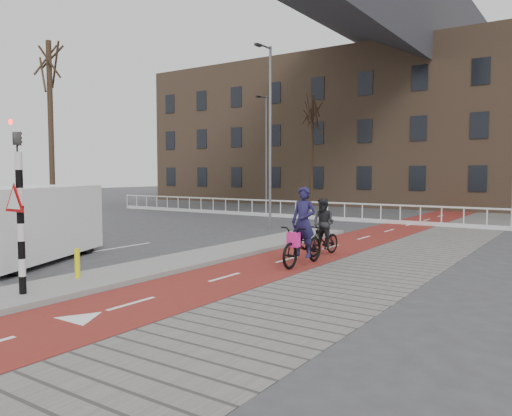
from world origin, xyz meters
The scene contains 15 objects.
ground centered at (0.00, 0.00, 0.00)m, with size 120.00×120.00×0.00m, color #38383A.
bike_lane centered at (1.50, 10.00, 0.01)m, with size 2.50×60.00×0.01m, color maroon.
sidewalk centered at (4.30, 10.00, 0.01)m, with size 3.00×60.00×0.01m, color slate.
curb_island centered at (-0.70, 4.00, 0.06)m, with size 1.80×16.00×0.12m, color gray.
traffic_signal centered at (-0.60, -2.02, 1.99)m, with size 0.80×0.80×3.68m.
bollard centered at (-0.99, -0.41, 0.47)m, with size 0.12×0.12×0.69m, color yellow.
cyclist_near centered at (2.35, 4.46, 0.74)m, with size 0.75×2.13×2.18m.
cyclist_far centered at (2.05, 6.31, 0.75)m, with size 0.82×1.68×1.78m.
van centered at (-4.47, 0.47, 1.15)m, with size 3.92×5.45×2.18m.
railing centered at (-5.00, 17.00, 0.31)m, with size 28.00×0.10×0.99m.
townhouse_row centered at (-3.00, 32.00, 7.81)m, with size 46.00×10.00×15.90m.
tree_left centered at (-13.14, 7.11, 4.48)m, with size 0.26×0.26×8.96m, color #312216.
tree_mid centered at (-7.75, 24.17, 3.96)m, with size 0.23×0.23×7.93m, color #312216.
streetlight_near centered at (-3.35, 11.71, 4.13)m, with size 0.12×0.12×8.26m, color slate.
streetlight_left centered at (-9.28, 20.57, 3.82)m, with size 0.12×0.12×7.65m, color slate.
Camera 1 is at (8.94, -7.63, 2.59)m, focal length 35.00 mm.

